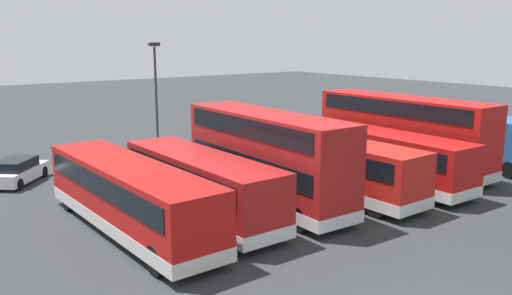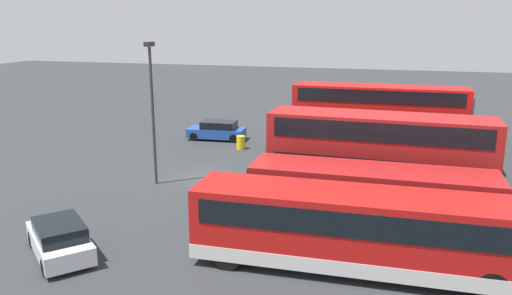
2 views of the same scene
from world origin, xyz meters
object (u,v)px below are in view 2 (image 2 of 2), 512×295
Objects in this scene: bus_single_deck_fifth at (370,199)px; bus_double_decker_fourth at (378,158)px; bus_double_decker_near_end at (378,116)px; car_hatchback_silver at (60,239)px; box_truck_blue at (421,115)px; bus_single_deck_sixth at (354,228)px; waste_bin_yellow at (241,142)px; bus_single_deck_third at (388,155)px; lamp_post_tall at (152,103)px; car_small_green at (217,130)px; bus_single_deck_second at (387,140)px.

bus_double_decker_fourth is at bearing 178.12° from bus_single_deck_fifth.
bus_double_decker_near_end is 2.82× the size of car_hatchback_silver.
bus_single_deck_sixth is at bearing -7.60° from box_truck_blue.
bus_double_decker_near_end is 12.38× the size of waste_bin_yellow.
car_hatchback_silver is (12.75, -11.91, -0.92)m from bus_single_deck_third.
lamp_post_tall reaches higher than bus_double_decker_fourth.
car_hatchback_silver is at bearing -29.30° from box_truck_blue.
bus_single_deck_second is at bearing 74.34° from car_small_green.
car_hatchback_silver is at bearing -52.27° from bus_double_decker_fourth.
car_small_green is at bearing -119.51° from bus_single_deck_third.
bus_single_deck_sixth is 11.22m from car_hatchback_silver.
bus_single_deck_third is 11.78× the size of waste_bin_yellow.
bus_single_deck_third is at bearing 7.12° from bus_double_decker_near_end.
bus_single_deck_second is 8.98m from box_truck_blue.
bus_single_deck_third is at bearing -10.01° from box_truck_blue.
bus_double_decker_fourth is (11.00, 0.47, -0.00)m from bus_double_decker_near_end.
waste_bin_yellow is (-12.43, -9.61, -1.14)m from bus_single_deck_fifth.
bus_single_deck_sixth is at bearing -6.43° from bus_single_deck_fifth.
lamp_post_tall is (3.72, -12.40, 2.95)m from bus_single_deck_third.
bus_single_deck_fifth is 12.80m from lamp_post_tall.
bus_double_decker_near_end reaches higher than bus_single_deck_fifth.
bus_double_decker_near_end reaches higher than box_truck_blue.
bus_single_deck_second is at bearing 12.37° from bus_double_decker_near_end.
waste_bin_yellow is at bearing -58.87° from box_truck_blue.
bus_double_decker_near_end is at bearing -172.88° from bus_single_deck_third.
bus_single_deck_fifth is at bearing -4.09° from bus_single_deck_third.
bus_single_deck_fifth reaches higher than waste_bin_yellow.
bus_double_decker_fourth is 16.45m from box_truck_blue.
bus_single_deck_third reaches higher than waste_bin_yellow.
bus_single_deck_sixth is 1.52× the size of lamp_post_tall.
bus_double_decker_near_end is at bearing -178.62° from bus_single_deck_fifth.
bus_single_deck_fifth is 2.29× the size of car_small_green.
waste_bin_yellow is (-4.92, -10.15, -1.15)m from bus_single_deck_third.
car_hatchback_silver is 9.83m from lamp_post_tall.
bus_double_decker_near_end is 1.16× the size of bus_single_deck_fifth.
car_hatchback_silver is at bearing 2.48° from car_small_green.
bus_double_decker_near_end is at bearing 179.96° from bus_single_deck_sixth.
bus_single_deck_second is 1.20× the size of bus_single_deck_fifth.
bus_double_decker_fourth is 1.06× the size of bus_single_deck_fifth.
car_small_green is (-11.09, -12.36, -1.75)m from bus_double_decker_fourth.
car_hatchback_silver is 20.00m from car_small_green.
bus_single_deck_third is at bearing 173.81° from bus_double_decker_fourth.
bus_double_decker_fourth is 1.37× the size of lamp_post_tall.
bus_double_decker_near_end is at bearing 133.37° from lamp_post_tall.
car_small_green reaches higher than waste_bin_yellow.
box_truck_blue is (-23.15, 3.09, 0.08)m from bus_single_deck_sixth.
bus_double_decker_near_end is 6.11m from box_truck_blue.
waste_bin_yellow is (-8.64, 2.24, -4.10)m from lamp_post_tall.
bus_single_deck_fifth reaches higher than car_hatchback_silver.
bus_single_deck_second is at bearing 177.84° from bus_double_decker_fourth.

